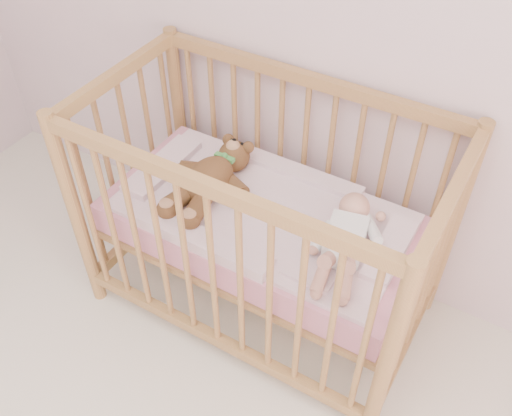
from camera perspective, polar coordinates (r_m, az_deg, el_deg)
The scene contains 5 objects.
crib at distance 2.24m, azimuth 0.65°, elevation -1.44°, with size 1.36×0.76×1.00m, color #B08A4A, non-canonical shape.
mattress at distance 2.25m, azimuth 0.64°, elevation -1.71°, with size 1.22×0.62×0.13m, color pink.
blanket at distance 2.20m, azimuth 0.66°, elevation -0.35°, with size 1.10×0.58×0.06m, color #D08FA1, non-canonical shape.
baby at distance 2.04m, azimuth 9.00°, elevation -2.66°, with size 0.25×0.52×0.12m, color white, non-canonical shape.
teddy_bear at distance 2.22m, azimuth -4.71°, elevation 3.00°, with size 0.36×0.52×0.14m, color brown, non-canonical shape.
Camera 1 is at (0.64, 0.23, 2.10)m, focal length 40.00 mm.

